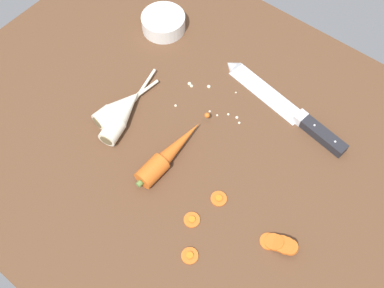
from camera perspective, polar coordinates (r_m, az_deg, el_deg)
ground_plane at (r=96.38cm, az=0.74°, el=-0.22°), size 120.00×90.00×4.00cm
chefs_knife at (r=101.30cm, az=11.49°, el=5.29°), size 34.81×8.55×4.18cm
whole_carrot at (r=90.84cm, az=-3.04°, el=-1.30°), size 4.64×22.66×4.20cm
parsnip_front at (r=97.01cm, az=-9.05°, el=3.73°), size 7.28×21.99×4.00cm
parsnip_mid_left at (r=98.34cm, az=-9.75°, el=4.70°), size 5.39×17.74×4.00cm
carrot_slice_stack at (r=86.17cm, az=11.32°, el=-12.68°), size 7.24×4.35×2.88cm
carrot_slice_stray_near at (r=86.70cm, az=-0.02°, el=-9.87°), size 3.24×3.24×0.70cm
carrot_slice_stray_mid at (r=84.57cm, az=-0.29°, el=-14.40°), size 3.27×3.27×0.70cm
carrot_slice_stray_far at (r=88.48cm, az=3.53°, el=-7.12°), size 3.32×3.32×0.70cm
prep_bowl at (r=113.70cm, az=-3.77°, el=15.65°), size 11.00×11.00×4.00cm
mince_crumbs at (r=100.82cm, az=1.91°, el=6.30°), size 16.25×12.08×0.88cm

